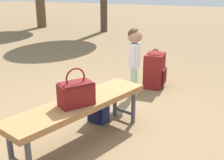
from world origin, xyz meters
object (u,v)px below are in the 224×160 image
(handbag, at_px, (76,93))
(backpack_small, at_px, (98,107))
(backpack_large, at_px, (155,68))
(child_standing, at_px, (134,51))
(park_bench, at_px, (80,107))

(handbag, bearing_deg, backpack_small, 7.28)
(backpack_small, bearing_deg, backpack_large, -9.58)
(child_standing, xyz_separation_m, backpack_large, (0.47, -0.17, -0.35))
(park_bench, xyz_separation_m, handbag, (-0.09, -0.02, 0.18))
(handbag, bearing_deg, backpack_large, -4.82)
(handbag, height_order, backpack_large, handbag)
(park_bench, height_order, child_standing, child_standing)
(backpack_small, bearing_deg, handbag, -172.72)
(handbag, bearing_deg, child_standing, -0.04)
(child_standing, bearing_deg, backpack_large, -19.74)
(handbag, xyz_separation_m, backpack_large, (2.02, -0.17, -0.27))
(child_standing, distance_m, backpack_large, 0.61)
(handbag, distance_m, backpack_small, 0.70)
(handbag, distance_m, backpack_large, 2.05)
(handbag, relative_size, backpack_large, 0.60)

